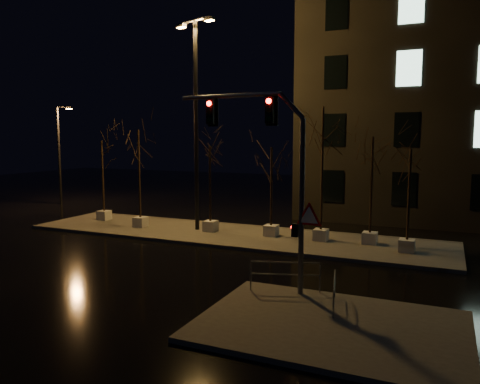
% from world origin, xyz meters
% --- Properties ---
extents(ground, '(90.00, 90.00, 0.00)m').
position_xyz_m(ground, '(0.00, 0.00, 0.00)').
color(ground, black).
rests_on(ground, ground).
extents(median, '(22.00, 5.00, 0.15)m').
position_xyz_m(median, '(0.00, 6.00, 0.07)').
color(median, '#494641').
rests_on(median, ground).
extents(sidewalk_corner, '(7.00, 5.00, 0.15)m').
position_xyz_m(sidewalk_corner, '(7.50, -3.50, 0.07)').
color(sidewalk_corner, '#494641').
rests_on(sidewalk_corner, ground).
extents(tree_0, '(1.80, 1.80, 4.86)m').
position_xyz_m(tree_0, '(-8.58, 6.59, 3.84)').
color(tree_0, silver).
rests_on(tree_0, median).
extents(tree_1, '(1.80, 1.80, 5.49)m').
position_xyz_m(tree_1, '(-5.25, 5.63, 4.31)').
color(tree_1, silver).
rests_on(tree_1, median).
extents(tree_2, '(1.80, 1.80, 4.62)m').
position_xyz_m(tree_2, '(-1.14, 6.14, 3.66)').
color(tree_2, silver).
rests_on(tree_2, median).
extents(tree_3, '(1.80, 1.80, 4.55)m').
position_xyz_m(tree_3, '(2.20, 6.32, 3.61)').
color(tree_3, silver).
rests_on(tree_3, median).
extents(tree_4, '(1.80, 1.80, 6.53)m').
position_xyz_m(tree_4, '(4.75, 6.29, 5.10)').
color(tree_4, silver).
rests_on(tree_4, median).
extents(tree_5, '(1.80, 1.80, 5.09)m').
position_xyz_m(tree_5, '(7.01, 6.51, 4.01)').
color(tree_5, silver).
rests_on(tree_5, median).
extents(tree_6, '(1.80, 1.80, 4.56)m').
position_xyz_m(tree_6, '(8.71, 5.60, 3.61)').
color(tree_6, silver).
rests_on(tree_6, median).
extents(traffic_signal_mast, '(5.19, 0.57, 6.36)m').
position_xyz_m(traffic_signal_mast, '(5.03, -1.41, 4.33)').
color(traffic_signal_mast, '#56595E').
rests_on(traffic_signal_mast, sidewalk_corner).
extents(streetlight_main, '(2.67, 1.18, 10.94)m').
position_xyz_m(streetlight_main, '(-2.01, 6.26, 6.46)').
color(streetlight_main, black).
rests_on(streetlight_main, median).
extents(streetlight_far, '(1.45, 0.27, 7.39)m').
position_xyz_m(streetlight_far, '(-16.73, 11.48, 4.06)').
color(streetlight_far, black).
rests_on(streetlight_far, ground).
extents(guard_rail_a, '(2.16, 0.74, 0.98)m').
position_xyz_m(guard_rail_a, '(5.54, -1.50, 0.79)').
color(guard_rail_a, '#56595E').
rests_on(guard_rail_a, sidewalk_corner).
extents(guard_rail_b, '(0.40, 1.80, 0.87)m').
position_xyz_m(guard_rail_b, '(7.30, -2.23, 0.71)').
color(guard_rail_b, '#56595E').
rests_on(guard_rail_b, sidewalk_corner).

